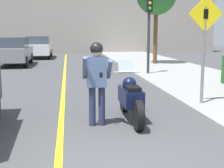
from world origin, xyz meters
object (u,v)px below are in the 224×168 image
Objects in this scene: parked_car_grey at (13,51)px; parked_car_white at (39,47)px; crossing_sign at (204,40)px; traffic_light at (149,19)px; motorcycle at (130,98)px; person_biker at (97,75)px.

parked_car_grey is 1.00× the size of parked_car_white.
parked_car_white is at bearing 108.38° from crossing_sign.
traffic_light reaches higher than parked_car_grey.
motorcycle is 18.30m from parked_car_white.
traffic_light reaches higher than person_biker.
motorcycle is 0.52× the size of parked_car_white.
crossing_sign is at bearing -91.37° from traffic_light.
traffic_light is at bearing 67.67° from person_biker.
traffic_light is at bearing -62.01° from parked_car_white.
crossing_sign is at bearing 23.33° from person_biker.
motorcycle is 0.52× the size of parked_car_grey.
traffic_light is (2.23, 7.02, 2.04)m from motorcycle.
parked_car_grey and parked_car_white have the same top height.
person_biker is 8.08m from traffic_light.
crossing_sign is 13.40m from parked_car_grey.
crossing_sign reaches higher than parked_car_white.
traffic_light is 8.90m from parked_car_grey.
motorcycle is at bearing -107.67° from traffic_light.
parked_car_grey is (-4.57, 12.51, 0.35)m from motorcycle.
crossing_sign reaches higher than parked_car_grey.
crossing_sign is 0.65× the size of parked_car_white.
parked_car_grey is 5.53m from parked_car_white.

